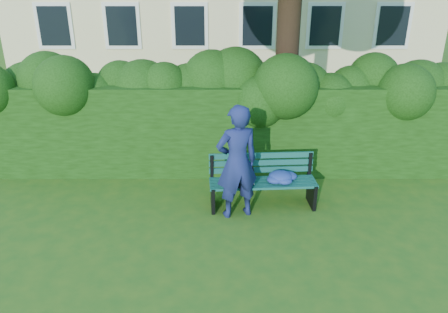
{
  "coord_description": "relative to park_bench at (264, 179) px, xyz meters",
  "views": [
    {
      "loc": [
        -0.01,
        -6.06,
        3.78
      ],
      "look_at": [
        0.0,
        0.6,
        0.95
      ],
      "focal_mm": 35.0,
      "sensor_mm": 36.0,
      "label": 1
    }
  ],
  "objects": [
    {
      "name": "hedge",
      "position": [
        -0.68,
        1.53,
        0.4
      ],
      "size": [
        10.0,
        1.0,
        1.8
      ],
      "color": "black",
      "rests_on": "ground"
    },
    {
      "name": "man_reading",
      "position": [
        -0.48,
        -0.33,
        0.46
      ],
      "size": [
        0.81,
        0.65,
        1.92
      ],
      "primitive_type": "imported",
      "rotation": [
        0.0,
        0.0,
        3.46
      ],
      "color": "navy",
      "rests_on": "ground"
    },
    {
      "name": "ground",
      "position": [
        -0.68,
        -0.67,
        -0.5
      ],
      "size": [
        80.0,
        80.0,
        0.0
      ],
      "primitive_type": "plane",
      "color": "#255919",
      "rests_on": "ground"
    },
    {
      "name": "park_bench",
      "position": [
        0.0,
        0.0,
        0.0
      ],
      "size": [
        1.85,
        0.67,
        0.89
      ],
      "rotation": [
        0.0,
        0.0,
        0.06
      ],
      "color": "#0E4943",
      "rests_on": "ground"
    }
  ]
}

